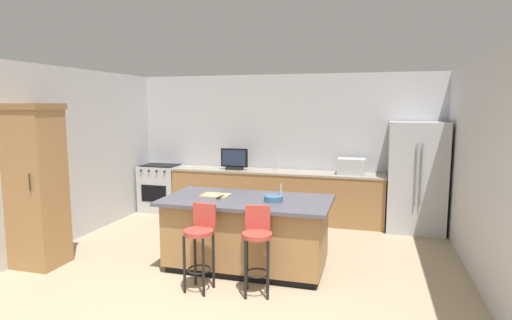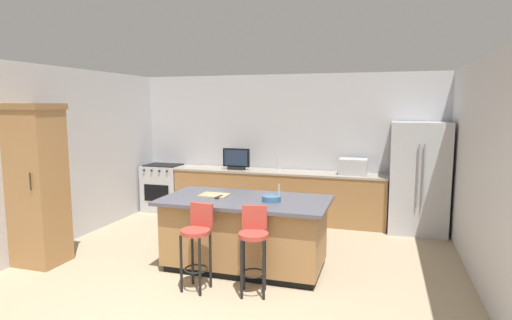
% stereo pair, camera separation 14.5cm
% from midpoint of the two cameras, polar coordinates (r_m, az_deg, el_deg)
% --- Properties ---
extents(wall_back, '(6.31, 0.12, 2.72)m').
position_cam_midpoint_polar(wall_back, '(8.08, 4.65, 1.92)').
color(wall_back, '#BCBCC1').
rests_on(wall_back, ground_plane).
extents(wall_left, '(0.12, 4.98, 2.72)m').
position_cam_midpoint_polar(wall_left, '(7.31, -22.90, 0.78)').
color(wall_left, '#BCBCC1').
rests_on(wall_left, ground_plane).
extents(wall_right, '(0.12, 4.98, 2.72)m').
position_cam_midpoint_polar(wall_right, '(5.75, 29.25, -1.27)').
color(wall_right, '#BCBCC1').
rests_on(wall_right, ground_plane).
extents(counter_back, '(3.98, 0.62, 0.93)m').
position_cam_midpoint_polar(counter_back, '(7.87, 3.41, -4.83)').
color(counter_back, '#9E7042').
rests_on(counter_back, ground_plane).
extents(kitchen_island, '(2.18, 1.14, 0.93)m').
position_cam_midpoint_polar(kitchen_island, '(5.57, -0.73, -9.88)').
color(kitchen_island, black).
rests_on(kitchen_island, ground_plane).
extents(refrigerator, '(0.93, 0.75, 1.87)m').
position_cam_midpoint_polar(refrigerator, '(7.54, 21.84, -2.26)').
color(refrigerator, '#B7BABF').
rests_on(refrigerator, ground_plane).
extents(range_oven, '(0.77, 0.63, 0.95)m').
position_cam_midpoint_polar(range_oven, '(8.73, -12.00, -3.71)').
color(range_oven, '#B7BABF').
rests_on(range_oven, ground_plane).
extents(cabinet_tower, '(0.69, 0.58, 2.17)m').
position_cam_midpoint_polar(cabinet_tower, '(6.27, -27.26, -2.67)').
color(cabinet_tower, '#9E7042').
rests_on(cabinet_tower, ground_plane).
extents(microwave, '(0.48, 0.36, 0.28)m').
position_cam_midpoint_polar(microwave, '(7.56, 13.69, -0.89)').
color(microwave, '#B7BABF').
rests_on(microwave, counter_back).
extents(tv_monitor, '(0.52, 0.16, 0.40)m').
position_cam_midpoint_polar(tv_monitor, '(7.93, -2.19, 0.03)').
color(tv_monitor, black).
rests_on(tv_monitor, counter_back).
extents(sink_faucet_back, '(0.02, 0.02, 0.24)m').
position_cam_midpoint_polar(sink_faucet_back, '(7.87, 3.43, -0.51)').
color(sink_faucet_back, '#B2B2B7').
rests_on(sink_faucet_back, counter_back).
extents(sink_faucet_island, '(0.02, 0.02, 0.22)m').
position_cam_midpoint_polar(sink_faucet_island, '(5.31, 3.94, -4.44)').
color(sink_faucet_island, '#B2B2B7').
rests_on(sink_faucet_island, kitchen_island).
extents(bar_stool_left, '(0.34, 0.35, 1.00)m').
position_cam_midpoint_polar(bar_stool_left, '(4.95, -7.21, -10.62)').
color(bar_stool_left, '#B23D33').
rests_on(bar_stool_left, ground_plane).
extents(bar_stool_right, '(0.35, 0.37, 1.00)m').
position_cam_midpoint_polar(bar_stool_right, '(4.80, 0.56, -11.16)').
color(bar_stool_right, '#B23D33').
rests_on(bar_stool_right, ground_plane).
extents(fruit_bowl, '(0.24, 0.24, 0.07)m').
position_cam_midpoint_polar(fruit_bowl, '(5.29, 2.92, -5.29)').
color(fruit_bowl, '#3F668C').
rests_on(fruit_bowl, kitchen_island).
extents(tv_remote, '(0.06, 0.17, 0.02)m').
position_cam_midpoint_polar(tv_remote, '(5.51, -4.33, -5.06)').
color(tv_remote, black).
rests_on(tv_remote, kitchen_island).
extents(cutting_board, '(0.37, 0.28, 0.02)m').
position_cam_midpoint_polar(cutting_board, '(5.64, -4.96, -4.80)').
color(cutting_board, tan).
rests_on(cutting_board, kitchen_island).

